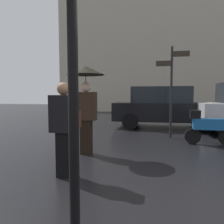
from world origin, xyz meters
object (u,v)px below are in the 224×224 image
(street_signpost, at_px, (172,83))
(pedestrian_with_umbrella, at_px, (86,90))
(pedestrian_with_bag, at_px, (65,124))
(parked_scooter, at_px, (208,126))
(parked_car_left, at_px, (164,107))

(street_signpost, bearing_deg, pedestrian_with_umbrella, -131.92)
(pedestrian_with_bag, xyz_separation_m, parked_scooter, (3.12, 3.12, -0.39))
(pedestrian_with_umbrella, distance_m, street_signpost, 3.32)
(parked_scooter, relative_size, parked_car_left, 0.31)
(pedestrian_with_bag, distance_m, parked_car_left, 6.57)
(parked_car_left, bearing_deg, street_signpost, 80.01)
(pedestrian_with_bag, height_order, street_signpost, street_signpost)
(pedestrian_with_umbrella, distance_m, parked_scooter, 3.74)
(pedestrian_with_umbrella, distance_m, pedestrian_with_bag, 1.62)
(parked_car_left, bearing_deg, pedestrian_with_umbrella, 53.48)
(pedestrian_with_bag, height_order, parked_scooter, pedestrian_with_bag)
(pedestrian_with_bag, xyz_separation_m, parked_car_left, (2.02, 6.25, -0.01))
(parked_scooter, bearing_deg, pedestrian_with_umbrella, -140.06)
(parked_scooter, distance_m, parked_car_left, 3.34)
(street_signpost, bearing_deg, pedestrian_with_bag, -118.32)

